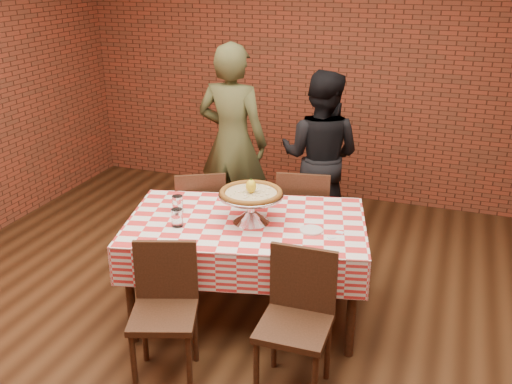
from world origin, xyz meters
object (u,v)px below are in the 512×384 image
pizza (251,194)px  condiment_caddy (259,198)px  water_glass_left (177,218)px  diner_olive (232,142)px  table (246,269)px  pizza_stand (251,208)px  chair_near_left (164,318)px  diner_black (320,157)px  water_glass_right (178,204)px  chair_near_right (294,329)px  chair_far_right (304,217)px  chair_far_left (200,217)px

pizza → condiment_caddy: size_ratio=3.33×
water_glass_left → diner_olive: size_ratio=0.07×
table → pizza: pizza is taller
pizza_stand → chair_near_left: (-0.26, -0.82, -0.43)m
diner_olive → diner_black: (0.77, 0.21, -0.12)m
condiment_caddy → diner_olive: bearing=113.1°
table → water_glass_right: (-0.51, -0.03, 0.44)m
chair_near_right → diner_olive: diner_olive is taller
chair_near_left → diner_black: bearing=61.4°
table → chair_far_right: 0.87m
pizza_stand → diner_black: size_ratio=0.29×
water_glass_left → chair_far_right: 1.29m
pizza → condiment_caddy: (-0.04, 0.27, -0.14)m
table → diner_black: bearing=83.7°
chair_near_left → table: bearing=55.7°
diner_black → chair_near_right: bearing=104.1°
pizza → condiment_caddy: 0.31m
condiment_caddy → chair_near_right: (0.55, -0.94, -0.38)m
pizza → chair_far_right: bearing=79.8°
pizza → chair_near_right: bearing=-52.7°
chair_near_left → diner_black: diner_black is taller
pizza_stand → water_glass_right: 0.55m
condiment_caddy → chair_far_right: bearing=63.6°
table → chair_near_left: size_ratio=1.87×
diner_olive → chair_far_left: bearing=89.3°
diner_black → condiment_caddy: bearing=86.3°
chair_far_right → diner_black: (-0.03, 0.62, 0.33)m
pizza_stand → table: bearing=176.6°
table → chair_near_left: bearing=-105.2°
pizza → pizza_stand: bearing=0.0°
pizza_stand → diner_olive: 1.42m
condiment_caddy → diner_black: size_ratio=0.08×
pizza_stand → water_glass_right: (-0.55, -0.02, -0.04)m
condiment_caddy → diner_olive: size_ratio=0.07×
water_glass_right → chair_near_right: chair_near_right is taller
condiment_caddy → chair_far_left: bearing=144.7°
pizza_stand → chair_far_right: size_ratio=0.51×
pizza_stand → chair_near_left: 0.96m
water_glass_right → diner_olive: diner_olive is taller
table → pizza_stand: bearing=-3.4°
water_glass_right → pizza_stand: bearing=2.5°
table → chair_near_right: chair_near_right is taller
pizza_stand → chair_near_left: bearing=-107.7°
chair_near_left → diner_olive: bearing=81.3°
pizza → diner_olive: diner_olive is taller
chair_far_left → chair_near_left: bearing=77.7°
chair_far_right → table: bearing=67.6°
pizza_stand → chair_near_left: pizza_stand is taller
table → diner_black: (0.16, 1.47, 0.41)m
table → condiment_caddy: 0.52m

